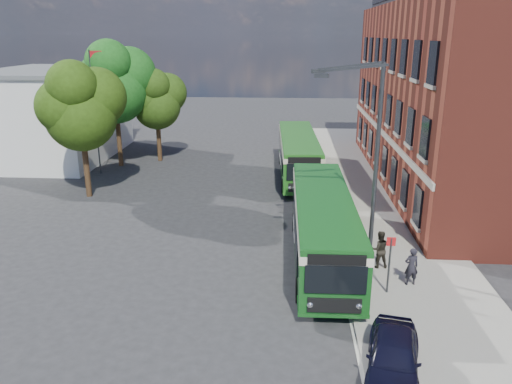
# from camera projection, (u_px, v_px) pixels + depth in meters

# --- Properties ---
(ground) EXTENTS (120.00, 120.00, 0.00)m
(ground) POSITION_uv_depth(u_px,v_px,m) (255.00, 249.00, 24.39)
(ground) COLOR #27272A
(ground) RESTS_ON ground
(pavement) EXTENTS (6.00, 48.00, 0.15)m
(pavement) POSITION_uv_depth(u_px,v_px,m) (373.00, 199.00, 31.54)
(pavement) COLOR gray
(pavement) RESTS_ON ground
(kerb_line) EXTENTS (0.12, 48.00, 0.01)m
(kerb_line) POSITION_uv_depth(u_px,v_px,m) (325.00, 199.00, 31.75)
(kerb_line) COLOR beige
(kerb_line) RESTS_ON ground
(brick_office) EXTENTS (12.10, 26.00, 14.20)m
(brick_office) POSITION_uv_depth(u_px,v_px,m) (479.00, 83.00, 32.82)
(brick_office) COLOR maroon
(brick_office) RESTS_ON ground
(white_building) EXTENTS (9.40, 13.40, 7.30)m
(white_building) POSITION_uv_depth(u_px,v_px,m) (54.00, 114.00, 41.51)
(white_building) COLOR silver
(white_building) RESTS_ON ground
(flagpole) EXTENTS (0.95, 0.10, 9.00)m
(flagpole) POSITION_uv_depth(u_px,v_px,m) (95.00, 108.00, 36.02)
(flagpole) COLOR #313336
(flagpole) RESTS_ON ground
(street_lamp) EXTENTS (2.96, 2.38, 9.00)m
(street_lamp) POSITION_uv_depth(u_px,v_px,m) (367.00, 166.00, 20.74)
(street_lamp) COLOR #313336
(street_lamp) RESTS_ON ground
(bus_stop_sign) EXTENTS (0.35, 0.08, 2.52)m
(bus_stop_sign) POSITION_uv_depth(u_px,v_px,m) (389.00, 261.00, 19.60)
(bus_stop_sign) COLOR #313336
(bus_stop_sign) RESTS_ON ground
(bus_front) EXTENTS (2.74, 12.23, 3.02)m
(bus_front) POSITION_uv_depth(u_px,v_px,m) (323.00, 221.00, 22.95)
(bus_front) COLOR #144E19
(bus_front) RESTS_ON ground
(bus_rear) EXTENTS (3.08, 12.61, 3.02)m
(bus_rear) POSITION_uv_depth(u_px,v_px,m) (298.00, 151.00, 36.44)
(bus_rear) COLOR #22641C
(bus_rear) RESTS_ON ground
(parked_car) EXTENTS (2.35, 4.13, 1.32)m
(parked_car) POSITION_uv_depth(u_px,v_px,m) (393.00, 357.00, 14.95)
(parked_car) COLOR black
(parked_car) RESTS_ON pavement
(pedestrian_a) EXTENTS (0.66, 0.50, 1.62)m
(pedestrian_a) POSITION_uv_depth(u_px,v_px,m) (411.00, 266.00, 20.39)
(pedestrian_a) COLOR black
(pedestrian_a) RESTS_ON pavement
(pedestrian_b) EXTENTS (0.90, 0.73, 1.71)m
(pedestrian_b) POSITION_uv_depth(u_px,v_px,m) (379.00, 249.00, 21.92)
(pedestrian_b) COLOR black
(pedestrian_b) RESTS_ON pavement
(tree_left) EXTENTS (5.11, 4.86, 8.63)m
(tree_left) POSITION_uv_depth(u_px,v_px,m) (81.00, 105.00, 30.46)
(tree_left) COLOR #342313
(tree_left) RESTS_ON ground
(tree_mid) EXTENTS (5.75, 5.47, 9.71)m
(tree_mid) POSITION_uv_depth(u_px,v_px,m) (115.00, 81.00, 37.70)
(tree_mid) COLOR #342313
(tree_mid) RESTS_ON ground
(tree_right) EXTENTS (4.45, 4.23, 7.52)m
(tree_right) POSITION_uv_depth(u_px,v_px,m) (157.00, 99.00, 39.72)
(tree_right) COLOR #342313
(tree_right) RESTS_ON ground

